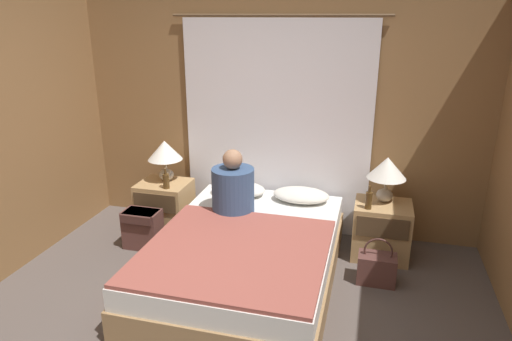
{
  "coord_description": "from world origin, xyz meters",
  "views": [
    {
      "loc": [
        0.94,
        -2.35,
        2.15
      ],
      "look_at": [
        0.0,
        1.19,
        0.88
      ],
      "focal_mm": 32.0,
      "sensor_mm": 36.0,
      "label": 1
    }
  ],
  "objects_px": {
    "beer_bottle_on_right_stand": "(369,200)",
    "beer_bottle_on_left_stand": "(166,181)",
    "lamp_left": "(165,153)",
    "pillow_right": "(301,195)",
    "backpack_on_floor": "(142,227)",
    "nightstand_right": "(381,230)",
    "lamp_right": "(387,171)",
    "bed": "(247,258)",
    "nightstand_left": "(165,206)",
    "handbag_on_floor": "(377,268)",
    "person_left_in_bed": "(233,188)",
    "pillow_left": "(238,189)"
  },
  "relations": [
    {
      "from": "lamp_left",
      "to": "pillow_left",
      "type": "xyz_separation_m",
      "value": [
        0.77,
        0.01,
        -0.32
      ]
    },
    {
      "from": "handbag_on_floor",
      "to": "pillow_left",
      "type": "bearing_deg",
      "value": 157.76
    },
    {
      "from": "bed",
      "to": "handbag_on_floor",
      "type": "relative_size",
      "value": 5.01
    },
    {
      "from": "lamp_left",
      "to": "beer_bottle_on_left_stand",
      "type": "xyz_separation_m",
      "value": [
        0.1,
        -0.21,
        -0.22
      ]
    },
    {
      "from": "bed",
      "to": "handbag_on_floor",
      "type": "distance_m",
      "value": 1.09
    },
    {
      "from": "pillow_right",
      "to": "backpack_on_floor",
      "type": "relative_size",
      "value": 1.44
    },
    {
      "from": "pillow_right",
      "to": "beer_bottle_on_left_stand",
      "type": "distance_m",
      "value": 1.33
    },
    {
      "from": "bed",
      "to": "nightstand_left",
      "type": "xyz_separation_m",
      "value": [
        -1.09,
        0.72,
        0.05
      ]
    },
    {
      "from": "bed",
      "to": "person_left_in_bed",
      "type": "relative_size",
      "value": 3.49
    },
    {
      "from": "nightstand_right",
      "to": "beer_bottle_on_right_stand",
      "type": "bearing_deg",
      "value": -135.63
    },
    {
      "from": "nightstand_right",
      "to": "handbag_on_floor",
      "type": "xyz_separation_m",
      "value": [
        -0.02,
        -0.48,
        -0.12
      ]
    },
    {
      "from": "nightstand_left",
      "to": "nightstand_right",
      "type": "height_order",
      "value": "same"
    },
    {
      "from": "backpack_on_floor",
      "to": "nightstand_right",
      "type": "bearing_deg",
      "value": 10.68
    },
    {
      "from": "lamp_left",
      "to": "backpack_on_floor",
      "type": "height_order",
      "value": "lamp_left"
    },
    {
      "from": "nightstand_right",
      "to": "backpack_on_floor",
      "type": "xyz_separation_m",
      "value": [
        -2.21,
        -0.42,
        -0.05
      ]
    },
    {
      "from": "lamp_right",
      "to": "backpack_on_floor",
      "type": "bearing_deg",
      "value": -167.39
    },
    {
      "from": "bed",
      "to": "lamp_right",
      "type": "xyz_separation_m",
      "value": [
        1.09,
        0.8,
        0.6
      ]
    },
    {
      "from": "bed",
      "to": "pillow_right",
      "type": "height_order",
      "value": "pillow_right"
    },
    {
      "from": "lamp_left",
      "to": "handbag_on_floor",
      "type": "bearing_deg",
      "value": -14.44
    },
    {
      "from": "lamp_right",
      "to": "nightstand_left",
      "type": "bearing_deg",
      "value": -177.96
    },
    {
      "from": "pillow_right",
      "to": "beer_bottle_on_left_stand",
      "type": "xyz_separation_m",
      "value": [
        -1.3,
        -0.22,
        0.1
      ]
    },
    {
      "from": "bed",
      "to": "pillow_left",
      "type": "xyz_separation_m",
      "value": [
        -0.32,
        0.81,
        0.28
      ]
    },
    {
      "from": "lamp_left",
      "to": "pillow_right",
      "type": "distance_m",
      "value": 1.44
    },
    {
      "from": "bed",
      "to": "lamp_right",
      "type": "distance_m",
      "value": 1.48
    },
    {
      "from": "nightstand_right",
      "to": "pillow_left",
      "type": "bearing_deg",
      "value": 176.42
    },
    {
      "from": "pillow_left",
      "to": "backpack_on_floor",
      "type": "relative_size",
      "value": 1.44
    },
    {
      "from": "nightstand_right",
      "to": "person_left_in_bed",
      "type": "xyz_separation_m",
      "value": [
        -1.33,
        -0.31,
        0.4
      ]
    },
    {
      "from": "lamp_right",
      "to": "beer_bottle_on_right_stand",
      "type": "height_order",
      "value": "lamp_right"
    },
    {
      "from": "bed",
      "to": "lamp_right",
      "type": "relative_size",
      "value": 4.86
    },
    {
      "from": "nightstand_right",
      "to": "pillow_right",
      "type": "relative_size",
      "value": 0.95
    },
    {
      "from": "bed",
      "to": "pillow_right",
      "type": "relative_size",
      "value": 3.79
    },
    {
      "from": "lamp_right",
      "to": "beer_bottle_on_right_stand",
      "type": "xyz_separation_m",
      "value": [
        -0.14,
        -0.21,
        -0.21
      ]
    },
    {
      "from": "bed",
      "to": "lamp_left",
      "type": "height_order",
      "value": "lamp_left"
    },
    {
      "from": "bed",
      "to": "beer_bottle_on_right_stand",
      "type": "xyz_separation_m",
      "value": [
        0.95,
        0.59,
        0.39
      ]
    },
    {
      "from": "beer_bottle_on_left_stand",
      "to": "backpack_on_floor",
      "type": "bearing_deg",
      "value": -115.92
    },
    {
      "from": "lamp_left",
      "to": "beer_bottle_on_left_stand",
      "type": "distance_m",
      "value": 0.32
    },
    {
      "from": "lamp_left",
      "to": "lamp_right",
      "type": "height_order",
      "value": "same"
    },
    {
      "from": "beer_bottle_on_right_stand",
      "to": "nightstand_right",
      "type": "bearing_deg",
      "value": 44.37
    },
    {
      "from": "nightstand_right",
      "to": "beer_bottle_on_right_stand",
      "type": "height_order",
      "value": "beer_bottle_on_right_stand"
    },
    {
      "from": "bed",
      "to": "beer_bottle_on_left_stand",
      "type": "relative_size",
      "value": 9.9
    },
    {
      "from": "beer_bottle_on_right_stand",
      "to": "beer_bottle_on_left_stand",
      "type": "bearing_deg",
      "value": 180.0
    },
    {
      "from": "nightstand_left",
      "to": "beer_bottle_on_left_stand",
      "type": "relative_size",
      "value": 2.49
    },
    {
      "from": "handbag_on_floor",
      "to": "person_left_in_bed",
      "type": "bearing_deg",
      "value": 172.8
    },
    {
      "from": "pillow_left",
      "to": "beer_bottle_on_right_stand",
      "type": "relative_size",
      "value": 2.52
    },
    {
      "from": "lamp_right",
      "to": "pillow_left",
      "type": "height_order",
      "value": "lamp_right"
    },
    {
      "from": "bed",
      "to": "nightstand_left",
      "type": "distance_m",
      "value": 1.3
    },
    {
      "from": "beer_bottle_on_left_stand",
      "to": "bed",
      "type": "bearing_deg",
      "value": -30.84
    },
    {
      "from": "lamp_right",
      "to": "pillow_left",
      "type": "distance_m",
      "value": 1.44
    },
    {
      "from": "nightstand_left",
      "to": "lamp_left",
      "type": "xyz_separation_m",
      "value": [
        0.0,
        0.08,
        0.55
      ]
    },
    {
      "from": "nightstand_right",
      "to": "beer_bottle_on_left_stand",
      "type": "distance_m",
      "value": 2.1
    }
  ]
}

